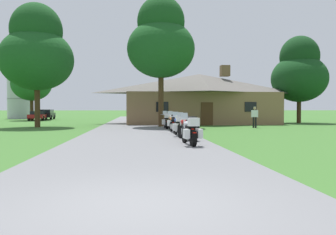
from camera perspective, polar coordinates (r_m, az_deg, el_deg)
ground_plane at (r=25.27m, az=-5.04°, el=-1.98°), size 500.00×500.00×0.00m
asphalt_driveway at (r=23.28m, az=-5.03°, el=-2.21°), size 6.40×80.00×0.06m
motorcycle_silver_nearest_to_camera at (r=13.71m, az=3.73°, el=-2.39°), size 0.84×2.08×1.30m
motorcycle_red_second_in_row at (r=16.00m, az=3.27°, el=-1.83°), size 1.00×2.06×1.30m
motorcycle_blue_third_in_row at (r=18.36m, az=1.77°, el=-1.39°), size 0.75×2.08×1.30m
motorcycle_orange_fourth_in_row at (r=20.84m, az=0.92°, el=-1.02°), size 0.66×2.08×1.30m
motorcycle_orange_fifth_in_row at (r=23.10m, az=0.65°, el=-0.79°), size 0.77×2.08×1.30m
motorcycle_orange_farthest_in_row at (r=25.13m, az=-0.27°, el=-0.60°), size 0.73×2.08×1.30m
stone_lodge at (r=34.69m, az=5.32°, el=3.25°), size 15.42×7.84×5.93m
bystander_white_shirt_near_lodge at (r=27.89m, az=14.34°, el=0.26°), size 0.48×0.37×1.69m
tree_by_lodge_front at (r=28.45m, az=-1.19°, el=12.70°), size 5.54×5.54×10.70m
tree_left_far at (r=47.43m, az=-21.95°, el=5.96°), size 5.06×5.06×8.63m
tree_right_of_lodge at (r=38.56m, az=21.18°, el=7.12°), size 5.77×5.77×9.16m
tree_left_near at (r=30.06m, az=-21.18°, el=10.38°), size 5.89×5.89×10.09m
metal_silo_distant at (r=56.29m, az=-23.64°, el=3.34°), size 3.60×3.60×6.88m
parked_black_suv_far_left at (r=50.38m, az=-19.77°, el=0.57°), size 2.24×4.74×1.40m
parked_red_sedan_far_left at (r=46.95m, az=-21.03°, el=0.33°), size 2.32×4.39×1.20m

